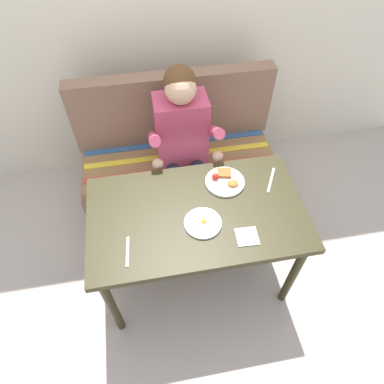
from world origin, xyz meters
TOP-DOWN VIEW (x-y plane):
  - ground_plane at (0.00, 0.00)m, footprint 8.00×8.00m
  - back_wall at (0.00, 1.27)m, footprint 4.40×0.10m
  - table at (0.00, 0.00)m, footprint 1.20×0.70m
  - couch at (0.00, 0.76)m, footprint 1.44×0.56m
  - person at (0.02, 0.59)m, footprint 0.45×0.61m
  - plate_breakfast at (0.20, 0.18)m, footprint 0.23×0.23m
  - plate_eggs at (0.02, -0.08)m, footprint 0.20×0.20m
  - napkin at (0.23, -0.20)m, footprint 0.12×0.12m
  - fork at (-0.39, -0.18)m, footprint 0.03×0.17m
  - knife at (0.48, 0.15)m, footprint 0.11×0.18m

SIDE VIEW (x-z plane):
  - ground_plane at x=0.00m, z-range 0.00..0.00m
  - couch at x=0.00m, z-range -0.17..0.83m
  - table at x=0.00m, z-range 0.28..1.01m
  - fork at x=-0.39m, z-range 0.73..0.73m
  - knife at x=0.48m, z-range 0.73..0.73m
  - napkin at x=0.23m, z-range 0.73..0.74m
  - plate_eggs at x=0.02m, z-range 0.72..0.76m
  - person at x=0.02m, z-range 0.13..1.35m
  - plate_breakfast at x=0.20m, z-range 0.72..0.77m
  - back_wall at x=0.00m, z-range 0.00..2.60m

